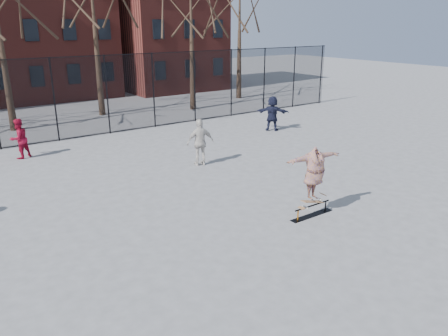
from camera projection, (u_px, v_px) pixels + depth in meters
ground at (245, 233)px, 12.01m from camera, size 100.00×100.00×0.00m
skate_rail at (312, 211)px, 13.06m from camera, size 1.58×0.24×0.35m
skateboard at (312, 203)px, 12.97m from camera, size 0.89×0.21×0.11m
skater at (314, 177)px, 12.70m from camera, size 1.99×0.70×1.59m
bystander_red at (19, 139)px, 18.37m from camera, size 1.02×0.94×1.70m
bystander_white at (200, 142)px, 17.44m from camera, size 1.19×0.71×1.90m
bystander_navy at (272, 113)px, 23.08m from camera, size 1.60×1.60×1.85m
fence at (83, 96)px, 21.42m from camera, size 34.03×0.07×4.00m
rowhouses at (27, 14)px, 30.62m from camera, size 29.00×7.00×13.00m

